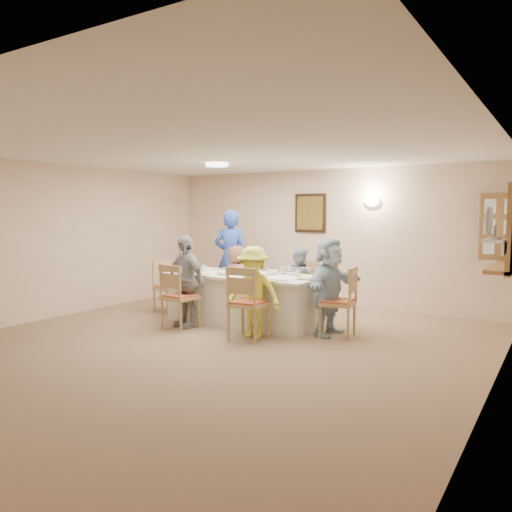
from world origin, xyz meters
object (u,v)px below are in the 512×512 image
Objects in this scene: chair_right_end at (338,301)px; chair_left_end at (169,286)px; chair_back_left at (241,281)px; diner_front_left at (186,281)px; dining_table at (244,299)px; condiment_ketchup at (243,267)px; caregiver at (231,257)px; diner_back_left at (237,279)px; diner_front_right at (253,292)px; desk_fan at (492,227)px; diner_right_end at (329,286)px; chair_front_right at (249,302)px; chair_back_right at (302,290)px; diner_back_right at (299,283)px; chair_front_left at (180,296)px.

chair_left_end is at bearing -98.60° from chair_right_end.
diner_front_left is (0.00, -1.48, 0.17)m from chair_back_left.
diner_front_left is (-0.60, -0.68, 0.31)m from dining_table.
caregiver is at bearing 132.12° from condiment_ketchup.
chair_back_left is at bearing -40.02° from chair_left_end.
diner_back_left is 0.92× the size of diner_front_right.
desk_fan is 0.29× the size of chair_back_left.
dining_table is 0.93m from diner_back_left.
desk_fan is 2.27m from diner_right_end.
caregiver is (-2.47, 1.15, 0.19)m from diner_right_end.
diner_front_right reaches higher than chair_front_right.
chair_right_end is (0.95, -0.80, 0.03)m from chair_back_right.
chair_front_right is 1.12× the size of chair_left_end.
diner_front_right is 0.97m from condiment_ketchup.
dining_table is at bearing -98.60° from chair_right_end.
chair_front_right is (0.60, -0.80, 0.12)m from dining_table.
chair_front_right is 1.48m from diner_back_right.
diner_right_end is at bearing -80.12° from chair_left_end.
chair_front_right is at bearing 5.91° from diner_front_left.
diner_back_left reaches higher than chair_back_left.
dining_table is at bearing 115.03° from caregiver.
caregiver is at bearing -42.09° from diner_back_left.
chair_back_right is 4.34× the size of condiment_ketchup.
chair_back_left is 1.20m from chair_back_right.
diner_right_end is (2.02, -0.68, 0.11)m from diner_back_left.
chair_front_left is at bearing -124.94° from condiment_ketchup.
diner_front_left reaches higher than chair_front_left.
diner_front_right reaches higher than chair_back_right.
dining_table is 2.48× the size of chair_right_end.
diner_back_left reaches higher than chair_front_left.
diner_back_right is at bearing 146.73° from caregiver.
diner_right_end reaches higher than chair_front_left.
chair_back_left is 0.75× the size of diner_front_left.
diner_back_right is 0.85× the size of diner_right_end.
chair_back_left is 1.03× the size of chair_front_right.
chair_left_end is (-2.15, 0.80, -0.05)m from chair_front_right.
desk_fan is at bearing -169.43° from chair_front_left.
chair_back_right is 0.74× the size of diner_front_right.
desk_fan is at bearing -83.67° from chair_left_end.
chair_front_left is 4.54× the size of condiment_ketchup.
desk_fan reaches higher than chair_right_end.
diner_back_left is at bearing -177.62° from chair_back_right.
chair_back_right is 0.67× the size of diner_right_end.
diner_front_right is (-2.89, -0.37, -0.92)m from desk_fan.
caregiver is at bearing 115.43° from diner_front_left.
chair_left_end is 0.71× the size of diner_front_right.
diner_front_right is at bearing -48.58° from dining_table.
diner_front_left reaches higher than chair_back_left.
diner_front_left is at bearing -115.71° from chair_left_end.
chair_left_end is at bearing -142.71° from chair_back_left.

